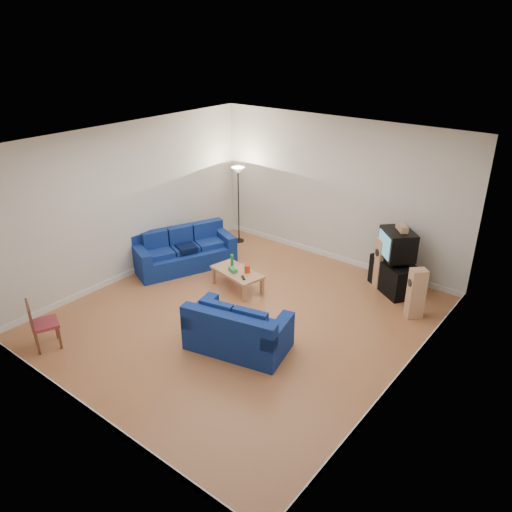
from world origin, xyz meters
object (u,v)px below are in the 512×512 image
Objects in this scene: tv_stand at (394,276)px; coffee_table at (237,273)px; sofa_three_seat at (183,253)px; television at (397,244)px; sofa_loveseat at (237,333)px.

coffee_table is at bearing -109.10° from tv_stand.
sofa_three_seat is 4.52m from tv_stand.
coffee_table is 3.15m from tv_stand.
coffee_table is (1.63, -0.08, 0.04)m from sofa_three_seat.
sofa_three_seat is 1.96× the size of coffee_table.
television is (-0.02, -0.01, 0.70)m from tv_stand.
tv_stand is 1.15× the size of television.
sofa_loveseat is 1.75× the size of tv_stand.
sofa_three_seat is 2.29× the size of tv_stand.
tv_stand is 0.70m from television.
tv_stand is at bearing 58.46° from sofa_loveseat.
sofa_three_seat is at bearing -122.62° from tv_stand.
television is (2.49, 1.91, 0.66)m from coffee_table.
sofa_three_seat is at bearing -110.96° from television.
sofa_loveseat is 1.50× the size of coffee_table.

